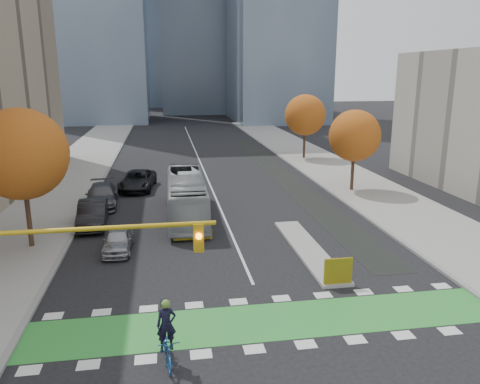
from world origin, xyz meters
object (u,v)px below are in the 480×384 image
object	(u,v)px
cyclist	(167,342)
traffic_signal_west	(49,262)
hazard_board	(338,271)
parked_car_a	(118,240)
tree_west	(21,154)
parked_car_d	(138,180)
tree_east_near	(355,136)
parked_car_b	(93,214)
bus	(186,196)
tree_east_far	(305,115)
parked_car_c	(102,195)

from	to	relation	value
cyclist	traffic_signal_west	bearing A→B (deg)	170.71
hazard_board	cyclist	distance (m)	9.56
hazard_board	parked_car_a	distance (m)	12.70
cyclist	parked_car_a	world-z (taller)	cyclist
tree_west	parked_car_d	world-z (taller)	tree_west
tree_west	tree_east_near	bearing A→B (deg)	22.62
traffic_signal_west	parked_car_b	bearing A→B (deg)	93.77
bus	parked_car_b	distance (m)	6.50
bus	traffic_signal_west	bearing A→B (deg)	-106.14
tree_east_far	bus	world-z (taller)	tree_east_far
tree_east_far	parked_car_a	xyz separation A→B (m)	(-19.40, -27.27, -4.56)
parked_car_a	parked_car_d	world-z (taller)	parked_car_d
parked_car_b	bus	bearing A→B (deg)	5.87
tree_west	cyclist	xyz separation A→B (m)	(7.79, -12.71, -4.79)
parked_car_a	parked_car_d	distance (m)	15.01
tree_east_far	traffic_signal_west	size ratio (longest dim) A/B	0.90
parked_car_b	traffic_signal_west	bearing A→B (deg)	-89.78
tree_west	parked_car_a	size ratio (longest dim) A/B	2.07
parked_car_a	parked_car_c	xyz separation A→B (m)	(-2.10, 10.00, 0.15)
tree_east_near	bus	xyz separation A→B (m)	(-14.62, -5.22, -3.33)
cyclist	parked_car_d	size ratio (longest dim) A/B	0.42
tree_east_near	bus	bearing A→B (deg)	-160.37
cyclist	parked_car_b	size ratio (longest dim) A/B	0.48
hazard_board	tree_east_near	distance (m)	19.93
tree_east_far	parked_car_b	world-z (taller)	tree_east_far
traffic_signal_west	parked_car_d	xyz separation A→B (m)	(1.43, 26.24, -3.22)
traffic_signal_west	parked_car_c	size ratio (longest dim) A/B	1.50
hazard_board	tree_west	world-z (taller)	tree_west
tree_west	bus	distance (m)	11.29
traffic_signal_west	bus	distance (m)	18.26
parked_car_c	tree_east_near	bearing A→B (deg)	-0.14
parked_car_d	tree_east_near	bearing A→B (deg)	-4.55
tree_east_near	parked_car_c	xyz separation A→B (m)	(-21.00, -1.27, -4.04)
cyclist	tree_east_near	bearing A→B (deg)	48.20
tree_east_near	cyclist	distance (m)	28.19
bus	parked_car_a	distance (m)	7.47
bus	parked_car_d	bearing A→B (deg)	114.38
tree_west	cyclist	bearing A→B (deg)	-58.49
parked_car_a	parked_car_b	world-z (taller)	parked_car_b
tree_east_near	cyclist	size ratio (longest dim) A/B	2.87
hazard_board	parked_car_d	world-z (taller)	parked_car_d
parked_car_b	hazard_board	bearing A→B (deg)	-45.11
tree_east_far	hazard_board	bearing A→B (deg)	-104.12
tree_east_near	parked_car_b	distance (m)	22.28
cyclist	bus	world-z (taller)	bus
tree_west	bus	bearing A→B (deg)	27.03
traffic_signal_west	parked_car_a	distance (m)	11.77
traffic_signal_west	parked_car_d	bearing A→B (deg)	86.88
parked_car_a	parked_car_c	bearing A→B (deg)	103.75
cyclist	parked_car_b	xyz separation A→B (m)	(-4.79, 16.43, 0.03)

